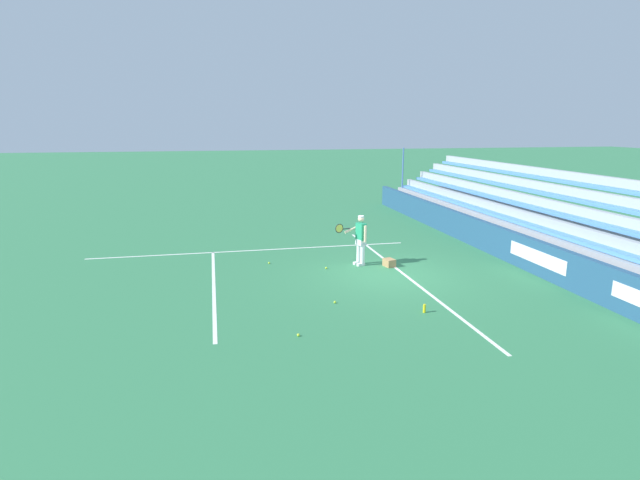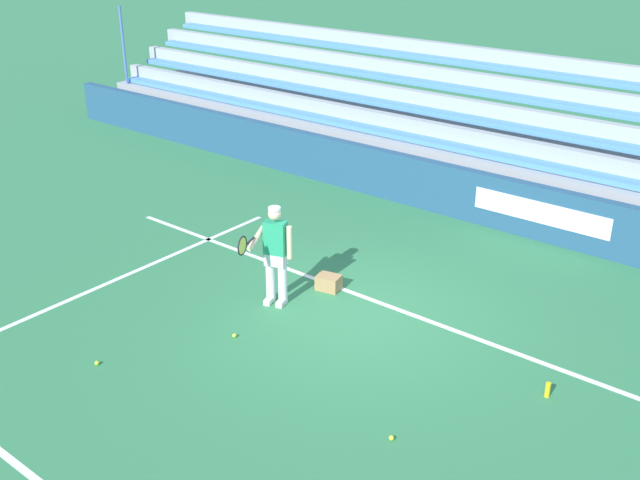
% 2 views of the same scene
% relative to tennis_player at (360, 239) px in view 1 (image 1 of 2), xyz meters
% --- Properties ---
extents(ground_plane, '(160.00, 160.00, 0.00)m').
position_rel_tennis_player_xyz_m(ground_plane, '(-1.33, -0.58, -0.89)').
color(ground_plane, '#337A4C').
extents(court_baseline_white, '(12.00, 0.10, 0.01)m').
position_rel_tennis_player_xyz_m(court_baseline_white, '(-1.33, -1.08, -0.89)').
color(court_baseline_white, white).
rests_on(court_baseline_white, ground).
extents(court_sideline_white, '(0.10, 12.00, 0.01)m').
position_rel_tennis_player_xyz_m(court_sideline_white, '(2.78, 3.42, -0.89)').
color(court_sideline_white, white).
rests_on(court_sideline_white, ground).
extents(court_service_line_white, '(8.22, 0.10, 0.01)m').
position_rel_tennis_player_xyz_m(court_service_line_white, '(-1.33, 4.92, -0.89)').
color(court_service_line_white, white).
rests_on(court_service_line_white, ground).
extents(back_wall_sponsor_board, '(27.67, 0.25, 1.10)m').
position_rel_tennis_player_xyz_m(back_wall_sponsor_board, '(-1.34, -5.26, -0.34)').
color(back_wall_sponsor_board, navy).
rests_on(back_wall_sponsor_board, ground).
extents(bleacher_stand, '(26.29, 3.20, 3.40)m').
position_rel_tennis_player_xyz_m(bleacher_stand, '(-1.33, -7.49, -0.13)').
color(bleacher_stand, '#9EA3A8').
rests_on(bleacher_stand, ground).
extents(tennis_player, '(0.58, 1.07, 1.71)m').
position_rel_tennis_player_xyz_m(tennis_player, '(0.00, 0.00, 0.00)').
color(tennis_player, silver).
rests_on(tennis_player, ground).
extents(ball_box_cardboard, '(0.46, 0.38, 0.26)m').
position_rel_tennis_player_xyz_m(ball_box_cardboard, '(-0.40, -0.93, -0.76)').
color(ball_box_cardboard, '#A87F51').
rests_on(ball_box_cardboard, ground).
extents(tennis_ball_midcourt, '(0.07, 0.07, 0.07)m').
position_rel_tennis_player_xyz_m(tennis_ball_midcourt, '(-0.25, 1.24, -0.86)').
color(tennis_ball_midcourt, '#CCE533').
rests_on(tennis_ball_midcourt, ground).
extents(tennis_ball_toward_net, '(0.07, 0.07, 0.07)m').
position_rel_tennis_player_xyz_m(tennis_ball_toward_net, '(-5.41, 3.06, -0.86)').
color(tennis_ball_toward_net, '#CCE533').
rests_on(tennis_ball_toward_net, ground).
extents(tennis_ball_far_left, '(0.07, 0.07, 0.07)m').
position_rel_tennis_player_xyz_m(tennis_ball_far_left, '(0.77, 3.03, -0.86)').
color(tennis_ball_far_left, '#CCE533').
rests_on(tennis_ball_far_left, ground).
extents(tennis_ball_on_baseline, '(0.07, 0.07, 0.07)m').
position_rel_tennis_player_xyz_m(tennis_ball_on_baseline, '(-3.49, 1.74, -0.86)').
color(tennis_ball_on_baseline, '#CCE533').
rests_on(tennis_ball_on_baseline, ground).
extents(water_bottle, '(0.07, 0.07, 0.22)m').
position_rel_tennis_player_xyz_m(water_bottle, '(-4.63, -0.34, -0.78)').
color(water_bottle, yellow).
rests_on(water_bottle, ground).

